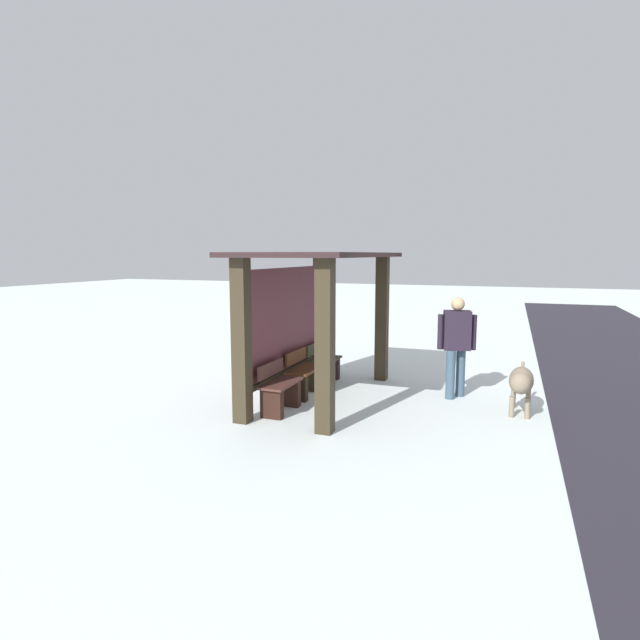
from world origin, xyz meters
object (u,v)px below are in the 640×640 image
object	(u,v)px
bench_center_inside	(304,376)
person_walking	(457,340)
dog	(521,382)
bench_left_inside	(280,391)
bus_shelter	(311,299)
bench_right_inside	(323,366)

from	to	relation	value
bench_center_inside	person_walking	distance (m)	2.46
bench_center_inside	dog	size ratio (longest dim) A/B	0.73
bench_left_inside	dog	size ratio (longest dim) A/B	0.73
person_walking	bus_shelter	bearing A→B (deg)	109.29
bus_shelter	person_walking	world-z (taller)	bus_shelter
bench_center_inside	person_walking	world-z (taller)	person_walking
bench_right_inside	bus_shelter	bearing A→B (deg)	-171.93
person_walking	bench_right_inside	bearing A→B (deg)	86.20
person_walking	dog	xyz separation A→B (m)	(-0.59, -0.95, -0.44)
bench_left_inside	bench_center_inside	world-z (taller)	bench_center_inside
bench_center_inside	bench_right_inside	distance (m)	0.90
bench_right_inside	dog	xyz separation A→B (m)	(-0.74, -3.22, 0.18)
bench_center_inside	dog	bearing A→B (deg)	-87.19
bench_left_inside	bench_right_inside	xyz separation A→B (m)	(1.80, 0.00, -0.01)
bench_left_inside	person_walking	distance (m)	2.87
bus_shelter	bench_right_inside	distance (m)	1.55
bench_left_inside	dog	distance (m)	3.39
bus_shelter	bench_center_inside	bearing A→B (deg)	90.00
bus_shelter	dog	distance (m)	3.28
bench_right_inside	person_walking	bearing A→B (deg)	-93.80
bench_left_inside	bench_center_inside	xyz separation A→B (m)	(0.90, -0.00, 0.01)
bus_shelter	dog	size ratio (longest dim) A/B	3.18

